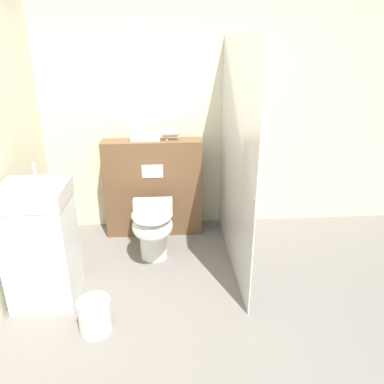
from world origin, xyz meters
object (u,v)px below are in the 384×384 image
toilet (153,228)px  hair_drier (171,133)px  sink_vanity (41,245)px  waste_bin (95,316)px

toilet → hair_drier: size_ratio=3.12×
sink_vanity → waste_bin: sink_vanity is taller
toilet → sink_vanity: (-0.88, -0.56, 0.18)m
hair_drier → waste_bin: hair_drier is taller
toilet → waste_bin: (-0.41, -0.99, -0.20)m
hair_drier → toilet: bearing=-109.5°
hair_drier → waste_bin: size_ratio=0.70×
sink_vanity → hair_drier: (1.08, 1.13, 0.63)m
toilet → sink_vanity: 1.05m
sink_vanity → waste_bin: (0.46, -0.43, -0.38)m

